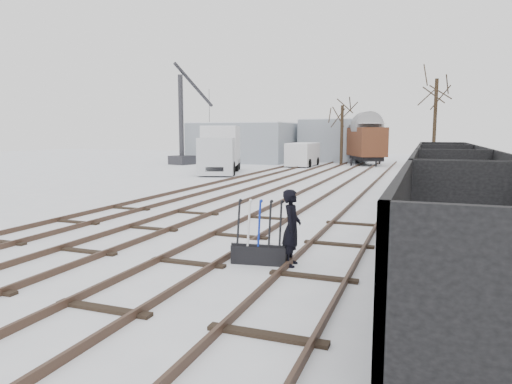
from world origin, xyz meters
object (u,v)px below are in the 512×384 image
(lorry, at_px, (220,149))
(crane, at_px, (183,138))
(ground_frame, at_px, (260,251))
(box_van_wagon, at_px, (367,141))
(freight_wagon_a, at_px, (487,285))
(panel_van, at_px, (303,154))
(worker, at_px, (292,228))

(lorry, relative_size, crane, 0.85)
(ground_frame, relative_size, box_van_wagon, 0.26)
(ground_frame, distance_m, box_van_wagon, 34.51)
(freight_wagon_a, xyz_separation_m, crane, (-23.00, 32.20, 1.57))
(panel_van, relative_size, crane, 0.50)
(box_van_wagon, relative_size, panel_van, 1.19)
(panel_van, bearing_deg, ground_frame, -76.70)
(freight_wagon_a, height_order, lorry, lorry)
(freight_wagon_a, relative_size, lorry, 0.75)
(lorry, xyz_separation_m, panel_van, (4.20, 8.85, -0.72))
(ground_frame, bearing_deg, panel_van, 94.80)
(crane, bearing_deg, box_van_wagon, 31.67)
(freight_wagon_a, relative_size, panel_van, 1.27)
(freight_wagon_a, bearing_deg, lorry, 122.11)
(worker, distance_m, freight_wagon_a, 4.81)
(lorry, bearing_deg, crane, 116.69)
(lorry, distance_m, crane, 10.35)
(box_van_wagon, bearing_deg, worker, -109.93)
(ground_frame, relative_size, lorry, 0.18)
(freight_wagon_a, distance_m, panel_van, 35.68)
(freight_wagon_a, height_order, panel_van, freight_wagon_a)
(worker, distance_m, crane, 34.97)
(worker, bearing_deg, crane, 27.32)
(lorry, bearing_deg, panel_van, 45.99)
(box_van_wagon, relative_size, lorry, 0.70)
(box_van_wagon, height_order, crane, crane)
(box_van_wagon, distance_m, panel_van, 6.47)
(freight_wagon_a, xyz_separation_m, box_van_wagon, (-6.21, 37.39, 1.32))
(worker, height_order, freight_wagon_a, freight_wagon_a)
(worker, height_order, crane, crane)
(box_van_wagon, bearing_deg, freight_wagon_a, -104.70)
(ground_frame, distance_m, crane, 34.68)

